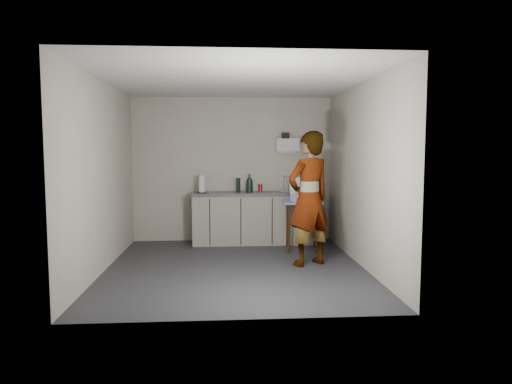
{
  "coord_description": "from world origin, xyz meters",
  "views": [
    {
      "loc": [
        -0.15,
        -6.32,
        1.65
      ],
      "look_at": [
        0.32,
        0.45,
        1.03
      ],
      "focal_mm": 32.0,
      "sensor_mm": 36.0,
      "label": 1
    }
  ],
  "objects": [
    {
      "name": "wall_back",
      "position": [
        0.0,
        1.99,
        1.3
      ],
      "size": [
        3.6,
        0.02,
        2.6
      ],
      "primitive_type": "cube",
      "color": "#BEB5A6",
      "rests_on": "ground"
    },
    {
      "name": "soap_bottle",
      "position": [
        0.29,
        1.64,
        1.07
      ],
      "size": [
        0.14,
        0.14,
        0.33
      ],
      "primitive_type": "imported",
      "rotation": [
        0.0,
        0.0,
        0.12
      ],
      "color": "black",
      "rests_on": "kitchen_counter"
    },
    {
      "name": "side_table",
      "position": [
        1.13,
        1.06,
        0.71
      ],
      "size": [
        0.68,
        0.68,
        0.82
      ],
      "rotation": [
        0.0,
        0.0,
        -0.08
      ],
      "color": "#391E0C",
      "rests_on": "ground"
    },
    {
      "name": "standing_man",
      "position": [
        1.06,
        0.09,
        0.96
      ],
      "size": [
        0.84,
        0.74,
        1.92
      ],
      "primitive_type": "imported",
      "rotation": [
        0.0,
        0.0,
        3.64
      ],
      "color": "#B2A593",
      "rests_on": "ground"
    },
    {
      "name": "wall_left",
      "position": [
        -1.79,
        0.0,
        1.3
      ],
      "size": [
        0.02,
        4.0,
        2.6
      ],
      "primitive_type": "cube",
      "color": "#BEB5A6",
      "rests_on": "ground"
    },
    {
      "name": "kitchen_counter",
      "position": [
        0.4,
        1.7,
        0.43
      ],
      "size": [
        2.24,
        0.62,
        0.91
      ],
      "color": "black",
      "rests_on": "ground"
    },
    {
      "name": "bakery_box",
      "position": [
        1.1,
        1.07,
        0.9
      ],
      "size": [
        0.33,
        0.34,
        0.38
      ],
      "rotation": [
        0.0,
        0.0,
        0.24
      ],
      "color": "white",
      "rests_on": "side_table"
    },
    {
      "name": "ground",
      "position": [
        0.0,
        0.0,
        0.0
      ],
      "size": [
        4.0,
        4.0,
        0.0
      ],
      "primitive_type": "plane",
      "color": "#2C2D32",
      "rests_on": "ground"
    },
    {
      "name": "ceiling",
      "position": [
        0.0,
        0.0,
        2.6
      ],
      "size": [
        3.6,
        4.0,
        0.01
      ],
      "primitive_type": "cube",
      "color": "white",
      "rests_on": "wall_back"
    },
    {
      "name": "dark_bottle",
      "position": [
        0.1,
        1.72,
        1.04
      ],
      "size": [
        0.07,
        0.07,
        0.25
      ],
      "primitive_type": "cylinder",
      "color": "black",
      "rests_on": "kitchen_counter"
    },
    {
      "name": "wall_shelf",
      "position": [
        1.0,
        1.92,
        1.75
      ],
      "size": [
        0.42,
        0.18,
        0.37
      ],
      "color": "white",
      "rests_on": "ground"
    },
    {
      "name": "soda_can",
      "position": [
        0.49,
        1.77,
        0.98
      ],
      "size": [
        0.07,
        0.07,
        0.14
      ],
      "primitive_type": "cylinder",
      "color": "red",
      "rests_on": "kitchen_counter"
    },
    {
      "name": "wall_right",
      "position": [
        1.79,
        0.0,
        1.3
      ],
      "size": [
        0.02,
        4.0,
        2.6
      ],
      "primitive_type": "cube",
      "color": "#BEB5A6",
      "rests_on": "ground"
    },
    {
      "name": "paper_towel",
      "position": [
        -0.54,
        1.61,
        1.06
      ],
      "size": [
        0.17,
        0.17,
        0.31
      ],
      "color": "black",
      "rests_on": "kitchen_counter"
    },
    {
      "name": "dish_rack",
      "position": [
        1.04,
        1.65,
        0.98
      ],
      "size": [
        0.42,
        0.31,
        0.29
      ],
      "color": "silver",
      "rests_on": "kitchen_counter"
    }
  ]
}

